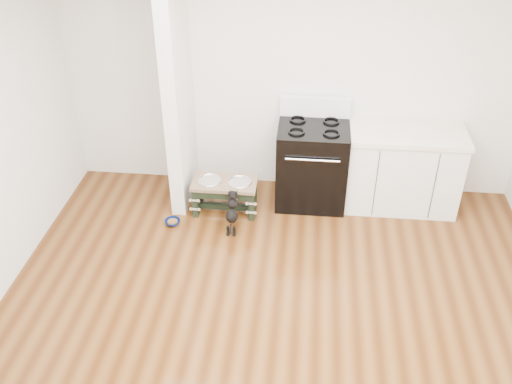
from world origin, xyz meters
name	(u,v)px	position (x,y,z in m)	size (l,w,h in m)	color
ground	(273,342)	(0.00, 0.00, 0.00)	(5.00, 5.00, 0.00)	#44220C
room_shell	(277,177)	(0.00, 0.00, 1.62)	(5.00, 5.00, 5.00)	silver
partition_wall	(178,86)	(-1.18, 2.10, 1.35)	(0.15, 0.80, 2.70)	silver
oven_range	(312,163)	(0.25, 2.16, 0.48)	(0.76, 0.69, 1.14)	black
cabinet_run	(402,169)	(1.23, 2.18, 0.45)	(1.24, 0.64, 0.91)	white
dog_feeder	(225,190)	(-0.68, 1.83, 0.27)	(0.70, 0.37, 0.40)	black
puppy	(232,211)	(-0.55, 1.51, 0.23)	(0.12, 0.36, 0.43)	black
floor_bowl	(173,222)	(-1.20, 1.52, 0.03)	(0.21, 0.21, 0.05)	#0B1A4E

